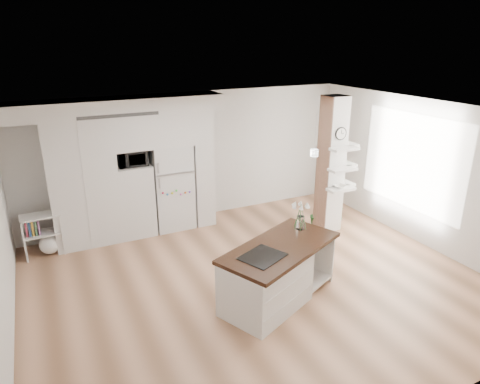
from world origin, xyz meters
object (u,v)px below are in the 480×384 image
object	(u,v)px
refrigerator	(171,186)
kitchen_island	(271,277)
bookshelf	(45,237)
floor_plant_a	(316,214)

from	to	relation	value
refrigerator	kitchen_island	distance (m)	3.36
refrigerator	bookshelf	distance (m)	2.51
bookshelf	floor_plant_a	distance (m)	5.26
kitchen_island	floor_plant_a	size ratio (longest dim) A/B	4.53
floor_plant_a	kitchen_island	bearing A→B (deg)	-137.88
refrigerator	kitchen_island	size ratio (longest dim) A/B	0.82
bookshelf	floor_plant_a	world-z (taller)	bookshelf
kitchen_island	floor_plant_a	bearing A→B (deg)	18.05
bookshelf	kitchen_island	bearing A→B (deg)	-49.56
kitchen_island	floor_plant_a	xyz separation A→B (m)	(2.27, 2.05, -0.22)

